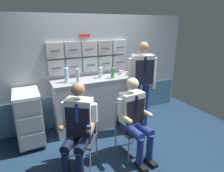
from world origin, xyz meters
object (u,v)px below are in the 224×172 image
service_trolley (29,117)px  crew_member_standing (142,80)px  folding_chair_left (82,130)px  crew_member_right (135,116)px  folding_chair_right (128,121)px  crew_member_left (78,125)px  espresso_cup_small (121,72)px  water_bottle_blue_cap (78,75)px

service_trolley → crew_member_standing: (1.95, -0.39, 0.50)m
folding_chair_left → crew_member_right: bearing=-16.1°
service_trolley → crew_member_right: size_ratio=0.75×
folding_chair_right → crew_member_standing: (0.56, 0.48, 0.49)m
service_trolley → crew_member_left: bearing=-59.0°
folding_chair_left → folding_chair_right: (0.73, -0.05, 0.00)m
service_trolley → crew_member_left: (0.57, -0.96, 0.19)m
folding_chair_left → crew_member_left: size_ratio=0.67×
crew_member_left → crew_member_right: size_ratio=1.01×
espresso_cup_small → service_trolley: bearing=-175.7°
folding_chair_right → crew_member_right: 0.23m
crew_member_left → folding_chair_left: bearing=55.3°
folding_chair_right → espresso_cup_small: size_ratio=9.69×
crew_member_right → folding_chair_left: bearing=163.9°
service_trolley → folding_chair_left: (0.67, -0.82, 0.02)m
crew_member_standing → espresso_cup_small: size_ratio=19.43×
crew_member_right → crew_member_standing: (0.54, 0.65, 0.32)m
crew_member_left → espresso_cup_small: crew_member_left is taller
crew_member_standing → service_trolley: bearing=168.6°
folding_chair_right → folding_chair_left: bearing=175.8°
crew_member_standing → folding_chair_right: bearing=-139.0°
crew_member_left → service_trolley: bearing=121.0°
folding_chair_left → crew_member_standing: (1.29, 0.43, 0.49)m
crew_member_left → folding_chair_right: bearing=5.4°
folding_chair_left → service_trolley: bearing=128.9°
water_bottle_blue_cap → espresso_cup_small: 0.96m
water_bottle_blue_cap → folding_chair_right: bearing=-57.1°
crew_member_right → crew_member_left: bearing=174.3°
service_trolley → crew_member_right: crew_member_right is taller
crew_member_right → water_bottle_blue_cap: (-0.55, 1.00, 0.45)m
folding_chair_left → crew_member_right: size_ratio=0.68×
service_trolley → folding_chair_right: size_ratio=1.11×
crew_member_right → espresso_cup_small: crew_member_right is taller
folding_chair_left → espresso_cup_small: espresso_cup_small is taller
crew_member_standing → crew_member_right: bearing=-130.1°
folding_chair_left → water_bottle_blue_cap: (0.19, 0.78, 0.61)m
service_trolley → folding_chair_left: 1.06m
espresso_cup_small → folding_chair_left: bearing=-139.7°
espresso_cup_small → crew_member_left: bearing=-138.3°
espresso_cup_small → water_bottle_blue_cap: bearing=-169.4°
folding_chair_left → water_bottle_blue_cap: 1.01m
folding_chair_left → crew_member_left: bearing=-124.7°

